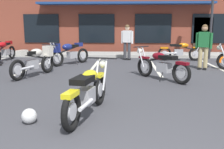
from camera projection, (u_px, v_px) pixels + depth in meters
name	position (u px, v px, depth m)	size (l,w,h in m)	color
ground_plane	(123.00, 93.00, 6.40)	(80.00, 80.00, 0.00)	#3D3D42
sidewalk_kerb	(124.00, 55.00, 14.23)	(22.00, 1.80, 0.14)	#A8A59E
brick_storefront_building	(125.00, 22.00, 18.07)	(16.79, 6.22, 3.69)	brown
painted_stall_lines	(124.00, 66.00, 10.71)	(12.30, 4.80, 0.01)	silver
motorcycle_foreground_classic	(88.00, 91.00, 4.72)	(0.79, 2.09, 0.98)	black
motorcycle_red_sportbike	(3.00, 50.00, 12.01)	(0.66, 2.11, 0.98)	black
motorcycle_black_cruiser	(68.00, 52.00, 10.89)	(1.46, 1.81, 0.98)	black
motorcycle_silver_naked	(36.00, 60.00, 8.49)	(1.04, 2.02, 0.98)	black
motorcycle_blue_standard	(181.00, 51.00, 12.22)	(2.11, 0.66, 0.98)	black
motorcycle_green_cafe_racer	(161.00, 65.00, 7.84)	(1.56, 1.73, 0.98)	black
person_in_black_shirt	(127.00, 40.00, 12.34)	(0.60, 0.37, 1.68)	black
person_near_building	(204.00, 44.00, 9.66)	(0.59, 0.39, 1.68)	black
helmet_on_pavement	(29.00, 116.00, 4.39)	(0.26, 0.26, 0.26)	silver
traffic_cone	(222.00, 57.00, 11.69)	(0.34, 0.34, 0.53)	orange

